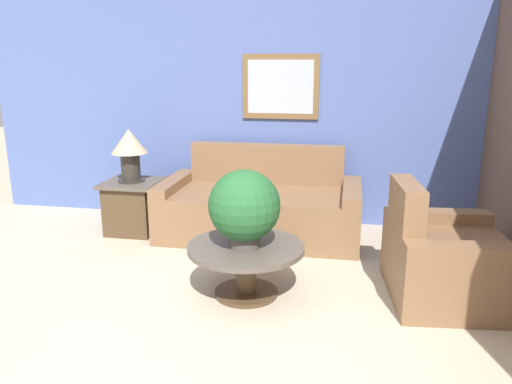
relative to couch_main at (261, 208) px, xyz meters
name	(u,v)px	position (x,y,z in m)	size (l,w,h in m)	color
ground_plane	(180,373)	(-0.04, -2.46, -0.30)	(20.00, 20.00, 0.00)	#BCAD93
wall_back	(267,105)	(-0.04, 0.60, 1.01)	(6.58, 0.09, 2.60)	#5166A8
couch_main	(261,208)	(0.00, 0.00, 0.00)	(2.03, 0.99, 0.91)	brown
armchair	(444,261)	(1.63, -1.15, 0.00)	(0.94, 1.06, 0.91)	brown
coffee_table	(246,259)	(0.13, -1.39, 0.00)	(0.90, 0.90, 0.41)	#4C3823
side_table	(133,206)	(-1.35, -0.14, -0.01)	(0.58, 0.58, 0.56)	#4C3823
table_lamp	(129,148)	(-1.35, -0.14, 0.61)	(0.37, 0.37, 0.55)	#2D2823
potted_plant_on_table	(244,207)	(0.13, -1.42, 0.43)	(0.54, 0.54, 0.60)	#4C4742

